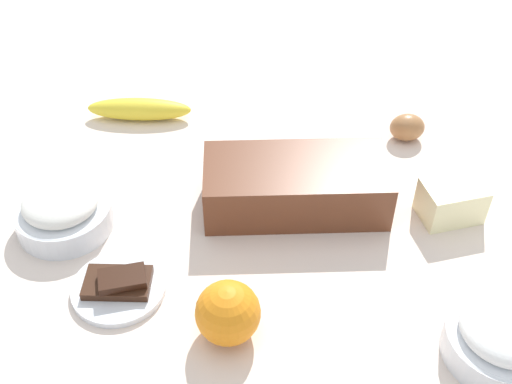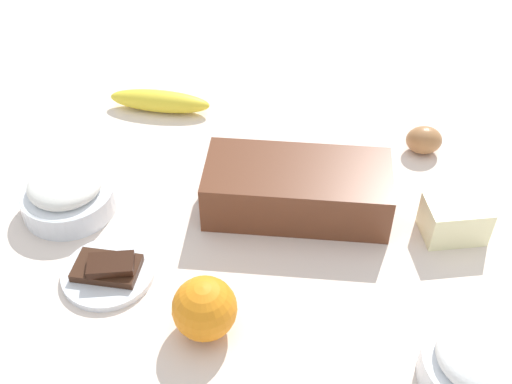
{
  "view_description": "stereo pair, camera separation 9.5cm",
  "coord_description": "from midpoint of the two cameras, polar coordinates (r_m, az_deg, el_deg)",
  "views": [
    {
      "loc": [
        -0.06,
        -0.71,
        0.69
      ],
      "look_at": [
        0.0,
        0.0,
        0.04
      ],
      "focal_mm": 44.78,
      "sensor_mm": 36.0,
      "label": 1
    },
    {
      "loc": [
        0.03,
        -0.72,
        0.69
      ],
      "look_at": [
        0.0,
        0.0,
        0.04
      ],
      "focal_mm": 44.78,
      "sensor_mm": 36.0,
      "label": 2
    }
  ],
  "objects": [
    {
      "name": "sugar_bowl",
      "position": [
        0.84,
        22.64,
        -14.19
      ],
      "size": [
        0.14,
        0.14,
        0.07
      ],
      "color": "white",
      "rests_on": "ground_plane"
    },
    {
      "name": "chocolate_plate",
      "position": [
        0.91,
        -10.18,
        -7.11
      ],
      "size": [
        0.13,
        0.13,
        0.03
      ],
      "color": "white",
      "rests_on": "ground_plane"
    },
    {
      "name": "orange_fruit",
      "position": [
        0.81,
        -1.26,
        -10.54
      ],
      "size": [
        0.08,
        0.08,
        0.08
      ],
      "primitive_type": "sphere",
      "color": "orange",
      "rests_on": "ground_plane"
    },
    {
      "name": "ground_plane",
      "position": [
        1.0,
        2.71,
        -2.24
      ],
      "size": [
        2.4,
        2.4,
        0.02
      ],
      "primitive_type": "cube",
      "color": "beige"
    },
    {
      "name": "flour_bowl",
      "position": [
        1.0,
        -13.98,
        -0.23
      ],
      "size": [
        0.14,
        0.14,
        0.07
      ],
      "color": "white",
      "rests_on": "ground_plane"
    },
    {
      "name": "banana",
      "position": [
        1.2,
        -6.36,
        7.99
      ],
      "size": [
        0.19,
        0.07,
        0.04
      ],
      "primitive_type": "ellipsoid",
      "rotation": [
        0.0,
        0.0,
        6.16
      ],
      "color": "yellow",
      "rests_on": "ground_plane"
    },
    {
      "name": "butter_block",
      "position": [
        1.0,
        19.97,
        -2.42
      ],
      "size": [
        0.1,
        0.08,
        0.06
      ],
      "primitive_type": "cube",
      "rotation": [
        0.0,
        0.0,
        0.16
      ],
      "color": "#F4EDB2",
      "rests_on": "ground_plane"
    },
    {
      "name": "loaf_pan",
      "position": [
        0.98,
        6.46,
        0.22
      ],
      "size": [
        0.29,
        0.14,
        0.08
      ],
      "rotation": [
        0.0,
        0.0,
        -0.05
      ],
      "color": "brown",
      "rests_on": "ground_plane"
    },
    {
      "name": "egg_near_butter",
      "position": [
        1.14,
        17.1,
        4.36
      ],
      "size": [
        0.06,
        0.05,
        0.05
      ],
      "primitive_type": "ellipsoid",
      "rotation": [
        0.0,
        1.57,
        6.25
      ],
      "color": "#A87144",
      "rests_on": "ground_plane"
    }
  ]
}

